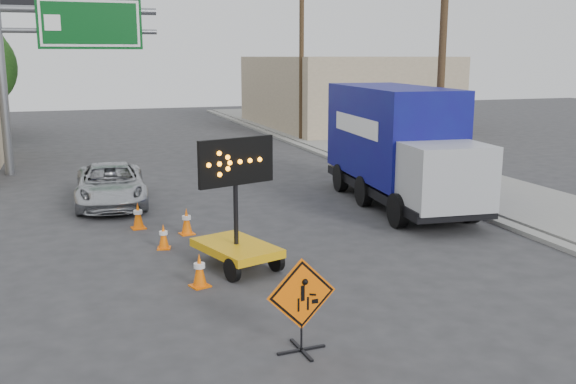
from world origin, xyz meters
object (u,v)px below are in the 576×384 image
construction_sign (302,303)px  arrow_board (236,239)px  pickup_truck (111,185)px  box_truck (398,152)px

construction_sign → arrow_board: (0.04, 4.36, -0.17)m
pickup_truck → box_truck: 9.14m
arrow_board → pickup_truck: arrow_board is taller
construction_sign → arrow_board: 4.36m
construction_sign → box_truck: box_truck is taller
construction_sign → box_truck: 10.94m
box_truck → pickup_truck: bearing=166.3°
arrow_board → box_truck: (6.37, 4.47, 1.02)m
arrow_board → box_truck: box_truck is taller
arrow_board → pickup_truck: bearing=88.6°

